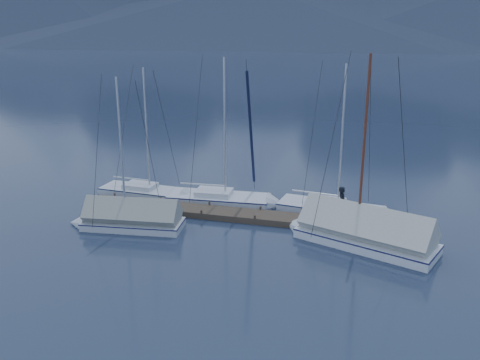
% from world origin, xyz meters
% --- Properties ---
extents(ground, '(1000.00, 1000.00, 0.00)m').
position_xyz_m(ground, '(0.00, 0.00, 0.00)').
color(ground, '#172134').
rests_on(ground, ground).
extents(dock, '(18.00, 1.50, 0.54)m').
position_xyz_m(dock, '(0.00, 2.00, 0.11)').
color(dock, '#382D23').
rests_on(dock, ground).
extents(mooring_posts, '(15.12, 1.52, 0.35)m').
position_xyz_m(mooring_posts, '(-0.50, 2.00, 0.35)').
color(mooring_posts, '#382D23').
rests_on(mooring_posts, ground).
extents(sailboat_open_left, '(6.63, 2.80, 8.62)m').
position_xyz_m(sailboat_open_left, '(-6.00, 4.29, 0.15)').
color(sailboat_open_left, silver).
rests_on(sailboat_open_left, ground).
extents(sailboat_open_mid, '(7.20, 3.05, 9.38)m').
position_xyz_m(sailboat_open_mid, '(-1.00, 4.26, 0.16)').
color(sailboat_open_mid, silver).
rests_on(sailboat_open_mid, ground).
extents(sailboat_open_right, '(7.09, 3.08, 9.12)m').
position_xyz_m(sailboat_open_right, '(5.62, 4.12, 0.16)').
color(sailboat_open_right, silver).
rests_on(sailboat_open_right, ground).
extents(sailboat_covered_near, '(8.05, 4.93, 10.04)m').
position_xyz_m(sailboat_covered_near, '(6.24, 0.27, 0.50)').
color(sailboat_covered_near, white).
rests_on(sailboat_covered_near, ground).
extents(sailboat_covered_far, '(6.31, 2.71, 8.61)m').
position_xyz_m(sailboat_covered_far, '(-5.53, -0.88, 0.42)').
color(sailboat_covered_far, silver).
rests_on(sailboat_covered_far, ground).
extents(person, '(0.49, 0.70, 1.80)m').
position_xyz_m(person, '(5.45, 2.40, 1.24)').
color(person, black).
rests_on(person, dock).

